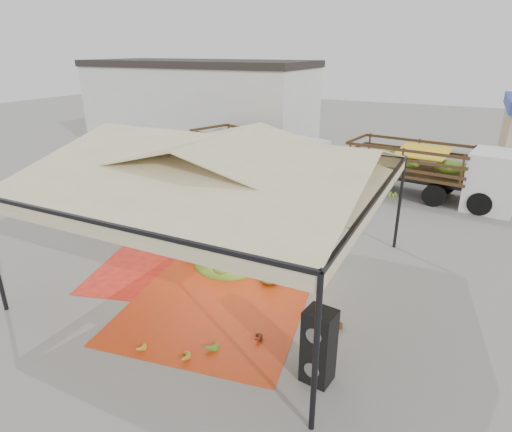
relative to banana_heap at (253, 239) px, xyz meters
The scene contains 17 objects.
ground 1.50m from the banana_heap, 96.64° to the right, with size 90.00×90.00×0.00m, color slate.
canopy_tent 3.08m from the banana_heap, 96.64° to the right, with size 8.10×8.10×4.00m.
building_white 16.34m from the banana_heap, 128.86° to the left, with size 14.30×6.30×5.40m.
tarp_left 2.50m from the banana_heap, 137.51° to the right, with size 4.33×4.13×0.01m, color red.
tarp_right 3.09m from the banana_heap, 81.70° to the right, with size 4.30×4.51×0.01m, color red.
banana_heap is the anchor object (origin of this frame).
hand_yellow_a 5.11m from the banana_heap, 92.10° to the right, with size 0.40×0.33×0.18m, color gold.
hand_yellow_b 5.02m from the banana_heap, 80.51° to the right, with size 0.47×0.38×0.21m, color gold.
hand_red_a 4.19m from the banana_heap, 35.93° to the right, with size 0.44×0.36×0.20m, color #562513.
hand_red_b 4.17m from the banana_heap, 62.69° to the right, with size 0.44×0.36×0.20m, color #5E2415.
hand_green 4.54m from the banana_heap, 75.03° to the right, with size 0.47×0.39×0.21m, color #347017.
hanging_bunches 2.69m from the banana_heap, ahead, with size 4.74×0.24×0.20m.
speaker_stack 5.52m from the banana_heap, 50.12° to the right, with size 0.63×0.57×1.56m.
banana_leaves 1.59m from the banana_heap, 165.83° to the left, with size 0.96×1.36×3.70m, color #347820, non-canonical shape.
vendor 1.37m from the banana_heap, 98.32° to the left, with size 0.68×0.45×1.87m, color gray.
truck_left 7.67m from the banana_heap, 114.59° to the left, with size 7.32×4.47×2.38m.
truck_right 9.54m from the banana_heap, 62.18° to the left, with size 7.02×3.30×2.32m.
Camera 1 is at (5.60, -9.33, 6.05)m, focal length 30.00 mm.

